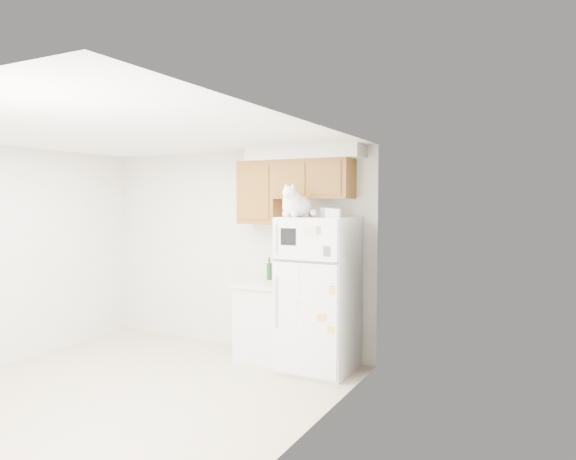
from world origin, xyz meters
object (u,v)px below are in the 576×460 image
Objects in this scene: bottle_amber at (283,268)px; cat at (295,205)px; storage_box_front at (334,213)px; bottle_green at (269,268)px; base_counter at (268,320)px; refrigerator at (318,294)px; storage_box_back at (330,212)px.

cat is at bearing -48.80° from bottle_amber.
bottle_amber is (-0.82, 0.40, -0.67)m from storage_box_front.
bottle_green is (-0.58, 0.46, -0.78)m from cat.
cat reaches higher than bottle_green.
base_counter is 1.60m from storage_box_front.
bottle_green is (-0.77, 0.25, 0.21)m from refrigerator.
bottle_green is (-1.01, 0.41, -0.69)m from storage_box_front.
storage_box_back is 0.97m from bottle_amber.
bottle_green is at bearing 178.20° from bottle_amber.
storage_box_front is at bearing -33.31° from refrigerator.
storage_box_front is 0.48× the size of bottle_amber.
cat reaches higher than refrigerator.
storage_box_front is at bearing 6.64° from cat.
storage_box_front reaches higher than refrigerator.
storage_box_back is (0.10, 0.09, 0.90)m from refrigerator.
storage_box_front reaches higher than bottle_green.
refrigerator is at bearing -18.16° from bottle_green.
storage_box_front is at bearing -22.14° from bottle_green.
cat is at bearing -131.27° from refrigerator.
base_counter is 6.13× the size of storage_box_front.
storage_box_back is (0.79, 0.02, 1.29)m from base_counter.
refrigerator is 9.44× the size of storage_box_back.
refrigerator reaches higher than bottle_amber.
storage_box_back is at bearing 42.22° from refrigerator.
bottle_amber is at bearing 57.13° from base_counter.
cat is 0.97m from bottle_amber.
storage_box_front is at bearing -26.21° from bottle_amber.
cat is at bearing -29.01° from base_counter.
base_counter is 1.78× the size of cat.
storage_box_back is at bearing 1.20° from base_counter.
base_counter is 5.11× the size of storage_box_back.
bottle_amber is (0.11, 0.17, 0.61)m from base_counter.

